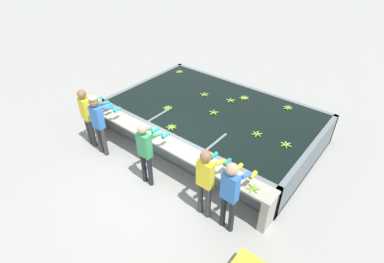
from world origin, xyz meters
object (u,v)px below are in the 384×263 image
(banana_bunch_floating_3, at_px, (171,127))
(worker_2, at_px, (146,149))
(worker_3, at_px, (206,178))
(banana_bunch_floating_8, at_px, (179,72))
(worker_0, at_px, (87,113))
(worker_1, at_px, (99,120))
(banana_bunch_floating_1, at_px, (204,94))
(banana_bunch_floating_2, at_px, (168,108))
(banana_bunch_floating_5, at_px, (230,100))
(banana_bunch_floating_4, at_px, (257,134))
(banana_bunch_ledge_2, at_px, (253,188))
(banana_bunch_floating_6, at_px, (288,108))
(banana_bunch_floating_9, at_px, (286,144))
(banana_bunch_ledge_1, at_px, (98,107))
(banana_bunch_floating_0, at_px, (214,112))
(banana_bunch_floating_7, at_px, (244,98))
(knife_0, at_px, (145,132))
(worker_4, at_px, (231,191))
(banana_bunch_ledge_0, at_px, (203,158))

(banana_bunch_floating_3, bearing_deg, worker_2, -77.45)
(worker_3, distance_m, banana_bunch_floating_8, 5.27)
(worker_0, height_order, worker_1, worker_1)
(banana_bunch_floating_1, bearing_deg, worker_0, -119.25)
(worker_0, height_order, banana_bunch_floating_2, worker_0)
(banana_bunch_floating_2, relative_size, banana_bunch_floating_5, 1.02)
(banana_bunch_floating_4, relative_size, banana_bunch_ledge_2, 1.00)
(banana_bunch_floating_3, bearing_deg, banana_bunch_floating_6, 55.63)
(worker_2, height_order, banana_bunch_floating_9, worker_2)
(banana_bunch_floating_2, xyz_separation_m, banana_bunch_floating_6, (2.54, 2.07, 0.00))
(banana_bunch_floating_9, height_order, banana_bunch_ledge_1, banana_bunch_ledge_1)
(worker_1, distance_m, worker_2, 1.70)
(worker_2, relative_size, banana_bunch_floating_0, 5.99)
(banana_bunch_floating_8, relative_size, banana_bunch_floating_9, 1.00)
(worker_3, height_order, banana_bunch_floating_9, worker_3)
(worker_2, relative_size, banana_bunch_floating_6, 5.88)
(worker_1, height_order, banana_bunch_floating_9, worker_1)
(worker_1, relative_size, banana_bunch_floating_6, 5.95)
(banana_bunch_ledge_2, bearing_deg, banana_bunch_floating_7, 123.50)
(worker_0, distance_m, banana_bunch_floating_0, 3.28)
(banana_bunch_floating_5, xyz_separation_m, knife_0, (-0.76, -2.62, -0.01))
(worker_0, relative_size, banana_bunch_ledge_2, 5.91)
(banana_bunch_ledge_2, bearing_deg, worker_4, -119.30)
(banana_bunch_ledge_2, bearing_deg, banana_bunch_floating_1, 140.97)
(banana_bunch_floating_6, relative_size, banana_bunch_ledge_2, 1.00)
(banana_bunch_floating_4, xyz_separation_m, banana_bunch_floating_9, (0.71, 0.05, 0.00))
(worker_3, relative_size, banana_bunch_ledge_2, 5.95)
(worker_0, bearing_deg, banana_bunch_floating_9, 25.24)
(banana_bunch_floating_1, bearing_deg, banana_bunch_floating_0, -38.87)
(banana_bunch_floating_3, distance_m, knife_0, 0.67)
(worker_4, height_order, banana_bunch_floating_0, worker_4)
(banana_bunch_ledge_1, relative_size, knife_0, 1.00)
(banana_bunch_floating_1, bearing_deg, worker_2, -77.88)
(worker_4, xyz_separation_m, banana_bunch_ledge_2, (0.24, 0.43, -0.13))
(banana_bunch_floating_0, bearing_deg, banana_bunch_floating_5, 90.74)
(banana_bunch_floating_5, distance_m, banana_bunch_ledge_2, 3.42)
(banana_bunch_floating_0, relative_size, banana_bunch_ledge_1, 0.98)
(worker_0, distance_m, banana_bunch_floating_8, 3.63)
(worker_0, distance_m, banana_bunch_ledge_0, 3.38)
(worker_2, distance_m, banana_bunch_floating_1, 3.02)
(worker_4, distance_m, banana_bunch_ledge_1, 4.57)
(banana_bunch_floating_8, relative_size, knife_0, 1.01)
(banana_bunch_floating_6, xyz_separation_m, banana_bunch_ledge_0, (-0.51, -3.14, 0.00))
(worker_2, relative_size, banana_bunch_ledge_0, 5.96)
(banana_bunch_floating_3, xyz_separation_m, banana_bunch_ledge_1, (-2.19, -0.56, 0.00))
(worker_2, height_order, worker_4, worker_4)
(worker_1, xyz_separation_m, worker_2, (1.70, -0.03, -0.03))
(banana_bunch_floating_3, height_order, knife_0, banana_bunch_floating_3)
(worker_1, bearing_deg, banana_bunch_floating_4, 33.20)
(banana_bunch_floating_8, height_order, knife_0, banana_bunch_floating_8)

